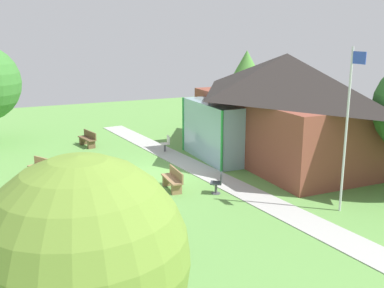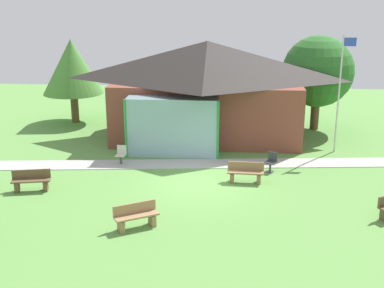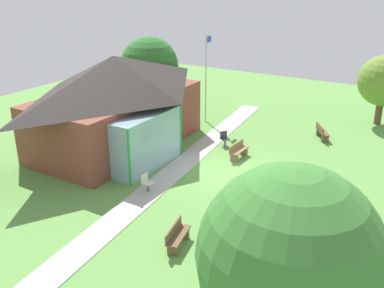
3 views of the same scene
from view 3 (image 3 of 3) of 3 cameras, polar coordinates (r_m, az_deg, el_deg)
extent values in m
plane|color=#609947|center=(21.97, 4.40, -3.63)|extent=(44.00, 44.00, 0.00)
cube|color=brown|center=(24.97, -9.75, 3.14)|extent=(9.68, 5.19, 3.14)
pyramid|color=#2D2826|center=(24.29, -10.13, 8.94)|extent=(10.68, 6.19, 2.04)
cube|color=#8CB2BF|center=(22.05, -5.85, 0.40)|extent=(4.36, 1.20, 2.82)
cylinder|color=green|center=(20.13, -8.20, -1.84)|extent=(0.12, 0.12, 2.82)
cylinder|color=green|center=(23.39, -1.48, 1.77)|extent=(0.12, 0.12, 2.82)
cube|color=#ADADA8|center=(23.02, -0.83, -2.31)|extent=(22.44, 3.73, 0.03)
cylinder|color=silver|center=(28.55, 1.84, 8.46)|extent=(0.08, 0.08, 5.72)
cube|color=blue|center=(28.34, 2.21, 13.52)|extent=(0.60, 0.02, 0.40)
cube|color=brown|center=(27.18, 16.72, 1.55)|extent=(1.51, 1.16, 0.06)
cube|color=brown|center=(27.75, 16.36, 1.45)|extent=(0.35, 0.42, 0.39)
cube|color=brown|center=(26.77, 16.98, 0.64)|extent=(0.35, 0.42, 0.39)
cube|color=brown|center=(27.05, 16.38, 1.97)|extent=(1.31, 0.84, 0.36)
cube|color=olive|center=(23.45, 6.19, -0.81)|extent=(1.52, 0.51, 0.06)
cube|color=olive|center=(24.00, 6.79, -0.96)|extent=(0.18, 0.41, 0.39)
cube|color=olive|center=(23.10, 5.52, -1.83)|extent=(0.18, 0.41, 0.39)
cube|color=olive|center=(23.46, 5.80, -0.24)|extent=(1.50, 0.13, 0.36)
cube|color=#9E7A51|center=(18.86, 13.88, -7.22)|extent=(1.52, 1.14, 0.06)
cube|color=#9E7A51|center=(19.45, 13.47, -7.10)|extent=(0.34, 0.43, 0.39)
cube|color=#9E7A51|center=(18.52, 14.16, -8.73)|extent=(0.34, 0.43, 0.39)
cube|color=#9E7A51|center=(18.72, 13.36, -6.67)|extent=(1.32, 0.81, 0.36)
cube|color=brown|center=(16.13, -1.78, -11.87)|extent=(1.56, 0.75, 0.06)
cube|color=brown|center=(16.70, -1.09, -11.62)|extent=(0.24, 0.42, 0.39)
cube|color=brown|center=(15.85, -2.49, -13.67)|extent=(0.24, 0.42, 0.39)
cube|color=brown|center=(16.07, -2.43, -11.12)|extent=(1.48, 0.38, 0.36)
cube|color=#33383D|center=(24.96, 4.37, 0.64)|extent=(0.61, 0.61, 0.04)
cube|color=#33383D|center=(25.04, 4.15, 1.26)|extent=(0.39, 0.27, 0.40)
cylinder|color=#4C4C51|center=(25.04, 4.35, 0.15)|extent=(0.10, 0.10, 0.42)
cylinder|color=#4C4C51|center=(25.12, 4.34, -0.28)|extent=(0.36, 0.36, 0.02)
cube|color=beige|center=(19.90, -5.78, -5.09)|extent=(0.48, 0.48, 0.04)
cube|color=beige|center=(19.93, -6.23, -4.36)|extent=(0.44, 0.08, 0.40)
cylinder|color=#4C4C51|center=(20.01, -5.76, -5.68)|extent=(0.10, 0.10, 0.42)
cylinder|color=#4C4C51|center=(20.10, -5.74, -6.18)|extent=(0.36, 0.36, 0.02)
cylinder|color=brown|center=(31.01, 23.23, 3.91)|extent=(0.44, 0.44, 1.68)
sphere|color=olive|center=(30.51, 23.79, 7.57)|extent=(3.22, 3.22, 3.22)
cylinder|color=brown|center=(30.98, -5.43, 5.74)|extent=(0.48, 0.48, 1.85)
sphere|color=#2D6B28|center=(30.42, -5.59, 10.12)|extent=(3.98, 3.98, 3.98)
sphere|color=#3D7F33|center=(10.36, 12.60, -14.05)|extent=(4.27, 4.27, 4.27)
camera|label=1|loc=(36.16, 27.93, 14.25)|focal=42.84mm
camera|label=2|loc=(22.01, 60.97, 6.18)|focal=47.36mm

